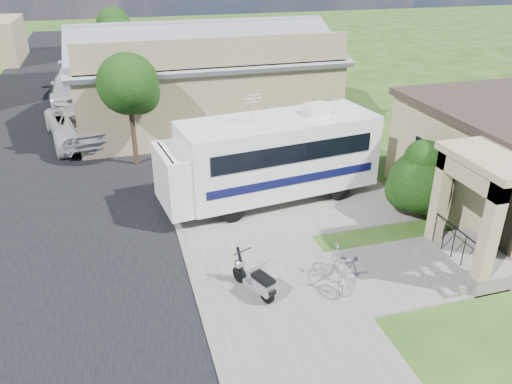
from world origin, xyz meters
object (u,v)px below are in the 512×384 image
object	(u,v)px
motorhome	(271,156)
van	(76,85)
shrub	(421,179)
garden_hose	(427,256)
bicycle	(338,268)
pickup_truck	(81,122)
scooter	(256,280)

from	to	relation	value
motorhome	van	distance (m)	17.08
shrub	garden_hose	size ratio (longest dim) A/B	6.37
bicycle	van	bearing A→B (deg)	123.15
pickup_truck	garden_hose	distance (m)	16.61
bicycle	garden_hose	world-z (taller)	bicycle
motorhome	shrub	bearing A→B (deg)	-38.88
shrub	bicycle	distance (m)	5.00
scooter	bicycle	xyz separation A→B (m)	(2.21, -0.14, 0.04)
shrub	scooter	xyz separation A→B (m)	(-6.30, -2.58, -0.93)
garden_hose	bicycle	bearing A→B (deg)	-172.58
van	garden_hose	xyz separation A→B (m)	(10.18, -20.50, -0.83)
bicycle	shrub	bearing A→B (deg)	47.83
scooter	garden_hose	world-z (taller)	scooter
bicycle	scooter	bearing A→B (deg)	-169.49
scooter	garden_hose	xyz separation A→B (m)	(5.22, 0.25, -0.38)
shrub	garden_hose	bearing A→B (deg)	-114.96
shrub	bicycle	xyz separation A→B (m)	(-4.10, -2.72, -0.89)
pickup_truck	bicycle	bearing A→B (deg)	105.78
shrub	pickup_truck	world-z (taller)	shrub
scooter	garden_hose	bearing A→B (deg)	-20.63
bicycle	garden_hose	xyz separation A→B (m)	(3.01, 0.39, -0.42)
scooter	bicycle	size ratio (longest dim) A/B	0.90
garden_hose	pickup_truck	bearing A→B (deg)	126.03
scooter	van	size ratio (longest dim) A/B	0.24
shrub	bicycle	size ratio (longest dim) A/B	1.61
shrub	van	bearing A→B (deg)	121.79
van	garden_hose	bearing A→B (deg)	-63.21
pickup_truck	motorhome	bearing A→B (deg)	117.59
bicycle	pickup_truck	bearing A→B (deg)	130.26
pickup_truck	shrub	bearing A→B (deg)	124.10
garden_hose	shrub	bearing A→B (deg)	65.04
motorhome	scooter	xyz separation A→B (m)	(-2.04, -5.19, -1.19)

